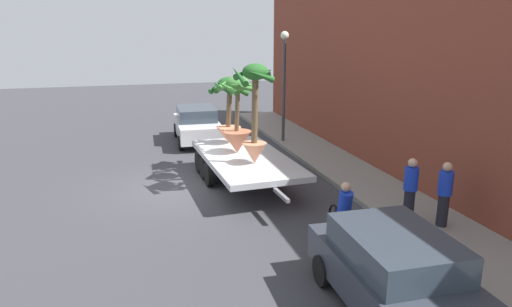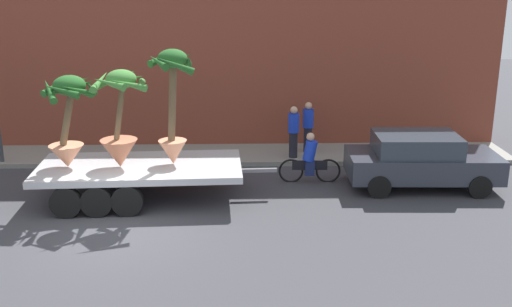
% 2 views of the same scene
% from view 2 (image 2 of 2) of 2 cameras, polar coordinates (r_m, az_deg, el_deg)
% --- Properties ---
extents(ground_plane, '(60.00, 60.00, 0.00)m').
position_cam_2_polar(ground_plane, '(14.82, -13.15, -7.31)').
color(ground_plane, '#38383D').
extents(sidewalk, '(24.00, 2.20, 0.15)m').
position_cam_2_polar(sidewalk, '(20.44, -9.88, -0.17)').
color(sidewalk, gray).
rests_on(sidewalk, ground).
extents(building_facade, '(24.00, 1.20, 7.10)m').
position_cam_2_polar(building_facade, '(21.40, -9.71, 10.10)').
color(building_facade, brown).
rests_on(building_facade, ground).
extents(flatbed_trailer, '(6.52, 2.83, 0.98)m').
position_cam_2_polar(flatbed_trailer, '(16.58, -11.77, -1.76)').
color(flatbed_trailer, '#B7BABF').
rests_on(flatbed_trailer, ground).
extents(potted_palm_rear, '(1.46, 1.45, 2.47)m').
position_cam_2_polar(potted_palm_rear, '(16.40, -17.46, 3.27)').
color(potted_palm_rear, tan).
rests_on(potted_palm_rear, flatbed_trailer).
extents(potted_palm_middle, '(1.30, 1.36, 3.10)m').
position_cam_2_polar(potted_palm_middle, '(15.97, -7.97, 4.86)').
color(potted_palm_middle, tan).
rests_on(potted_palm_middle, flatbed_trailer).
extents(potted_palm_front, '(1.51, 1.59, 2.61)m').
position_cam_2_polar(potted_palm_front, '(16.08, -12.84, 2.94)').
color(potted_palm_front, '#B26647').
rests_on(potted_palm_front, flatbed_trailer).
extents(cyclist, '(1.84, 0.35, 1.54)m').
position_cam_2_polar(cyclist, '(17.67, 5.16, -0.66)').
color(cyclist, black).
rests_on(cyclist, ground).
extents(parked_car, '(4.31, 2.08, 1.58)m').
position_cam_2_polar(parked_car, '(17.78, 15.40, -0.56)').
color(parked_car, '#2D333D').
rests_on(parked_car, ground).
extents(pedestrian_near_gate, '(0.36, 0.36, 1.71)m').
position_cam_2_polar(pedestrian_near_gate, '(19.48, 3.60, 2.16)').
color(pedestrian_near_gate, black).
rests_on(pedestrian_near_gate, sidewalk).
extents(pedestrian_far_left, '(0.36, 0.36, 1.71)m').
position_cam_2_polar(pedestrian_far_left, '(20.14, 4.98, 2.62)').
color(pedestrian_far_left, black).
rests_on(pedestrian_far_left, sidewalk).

